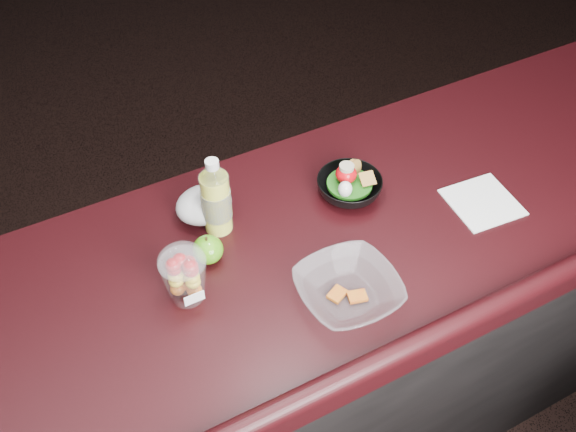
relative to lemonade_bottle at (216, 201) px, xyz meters
The scene contains 8 objects.
counter 0.62m from the lemonade_bottle, 59.92° to the right, with size 4.06×0.71×1.02m.
lemonade_bottle is the anchor object (origin of this frame).
fruit_cup 0.21m from the lemonade_bottle, 132.31° to the right, with size 0.10×0.10×0.14m.
green_apple 0.11m from the lemonade_bottle, 126.74° to the right, with size 0.07×0.07×0.07m.
plastic_bag 0.07m from the lemonade_bottle, 101.62° to the left, with size 0.14×0.11×0.10m.
snack_bowl 0.34m from the lemonade_bottle, ahead, with size 0.21×0.21×0.09m.
takeout_bowl 0.36m from the lemonade_bottle, 62.97° to the right, with size 0.22×0.22×0.05m.
paper_napkin 0.66m from the lemonade_bottle, 20.51° to the right, with size 0.16×0.16×0.00m, color white.
Camera 1 is at (-0.42, -0.55, 2.14)m, focal length 40.00 mm.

